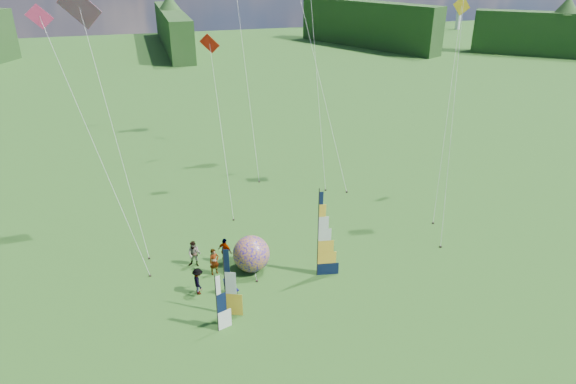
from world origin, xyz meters
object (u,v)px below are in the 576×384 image
object	(u,v)px
spectator_b	(194,254)
side_banner_left	(225,283)
feather_banner_main	(318,235)
side_banner_far	(217,305)
spectator_c	(198,281)
spectator_d	(225,251)
kite_whale	(316,53)
spectator_a	(214,262)
camp_chair	(231,288)
bol_inflatable	(251,254)

from	to	relation	value
spectator_b	side_banner_left	bearing A→B (deg)	-54.12
feather_banner_main	side_banner_far	xyz separation A→B (m)	(-6.40, -3.23, -1.10)
spectator_c	spectator_d	xyz separation A→B (m)	(1.99, 2.66, 0.04)
side_banner_left	spectator_c	bearing A→B (deg)	140.16
spectator_b	feather_banner_main	bearing A→B (deg)	0.34
feather_banner_main	kite_whale	distance (m)	18.42
side_banner_left	spectator_b	size ratio (longest dim) A/B	2.39
spectator_a	camp_chair	bearing A→B (deg)	-95.54
feather_banner_main	bol_inflatable	xyz separation A→B (m)	(-3.55, 1.70, -1.62)
kite_whale	bol_inflatable	bearing A→B (deg)	-97.95
feather_banner_main	spectator_a	bearing A→B (deg)	170.96
spectator_b	spectator_c	xyz separation A→B (m)	(-0.15, -2.87, -0.04)
feather_banner_main	spectator_d	size ratio (longest dim) A/B	3.23
spectator_b	camp_chair	size ratio (longest dim) A/B	1.48
spectator_b	spectator_c	size ratio (longest dim) A/B	1.05
side_banner_far	spectator_c	size ratio (longest dim) A/B	2.03
side_banner_far	bol_inflatable	world-z (taller)	side_banner_far
feather_banner_main	camp_chair	size ratio (longest dim) A/B	4.79
side_banner_far	kite_whale	bearing A→B (deg)	40.12
bol_inflatable	feather_banner_main	bearing A→B (deg)	-25.58
bol_inflatable	side_banner_left	bearing A→B (deg)	-120.68
spectator_c	spectator_b	bearing A→B (deg)	-9.14
spectator_d	kite_whale	xyz separation A→B (m)	(10.27, 13.22, 9.07)
bol_inflatable	spectator_d	xyz separation A→B (m)	(-1.38, 1.18, -0.26)
spectator_a	spectator_c	xyz separation A→B (m)	(-1.16, -1.68, -0.04)
spectator_a	kite_whale	xyz separation A→B (m)	(11.09, 14.20, 9.08)
spectator_a	feather_banner_main	bearing A→B (deg)	-35.67
camp_chair	spectator_a	bearing A→B (deg)	84.51
spectator_d	camp_chair	bearing A→B (deg)	134.11
spectator_b	kite_whale	xyz separation A→B (m)	(12.11, 13.01, 9.08)
spectator_c	kite_whale	xyz separation A→B (m)	(12.26, 15.88, 9.11)
spectator_b	spectator_d	xyz separation A→B (m)	(1.84, -0.21, 0.01)
feather_banner_main	spectator_a	size ratio (longest dim) A/B	3.25
side_banner_far	camp_chair	world-z (taller)	side_banner_far
side_banner_far	camp_chair	size ratio (longest dim) A/B	2.86
side_banner_far	camp_chair	bearing A→B (deg)	46.87
side_banner_left	side_banner_far	world-z (taller)	side_banner_left
feather_banner_main	spectator_d	distance (m)	6.01
side_banner_left	side_banner_far	distance (m)	1.39
feather_banner_main	spectator_c	distance (m)	7.18
spectator_a	spectator_b	xyz separation A→B (m)	(-1.02, 1.19, 0.00)
camp_chair	feather_banner_main	bearing A→B (deg)	-10.37
spectator_a	camp_chair	size ratio (longest dim) A/B	1.47
side_banner_left	spectator_c	xyz separation A→B (m)	(-1.14, 2.27, -1.20)
spectator_a	spectator_c	world-z (taller)	spectator_a
side_banner_left	spectator_c	size ratio (longest dim) A/B	2.50
side_banner_left	spectator_b	world-z (taller)	side_banner_left
feather_banner_main	camp_chair	world-z (taller)	feather_banner_main
spectator_b	spectator_d	size ratio (longest dim) A/B	0.99
bol_inflatable	spectator_c	size ratio (longest dim) A/B	1.37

